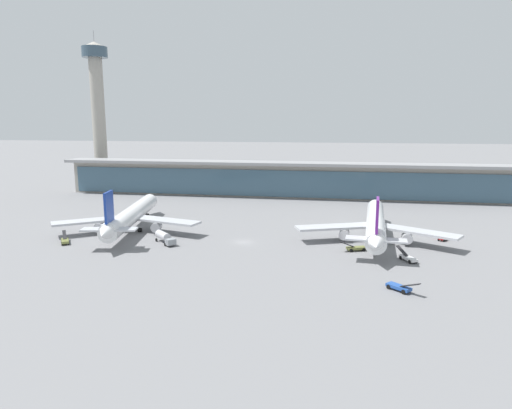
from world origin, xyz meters
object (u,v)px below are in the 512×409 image
object	(u,v)px
service_truck_near_nose_grey	(165,237)
control_tower	(98,104)
service_truck_under_wing_olive	(65,240)
service_truck_mid_apron_red	(443,238)
airliner_centre_stand	(376,223)
service_truck_on_taxiway_white	(408,258)
service_truck_by_tail_olive	(355,248)
airliner_left_stand	(131,215)
service_truck_at_far_stand_blue	(400,287)

from	to	relation	value
service_truck_near_nose_grey	control_tower	xyz separation A→B (m)	(-71.44, 97.76, 38.94)
service_truck_under_wing_olive	service_truck_mid_apron_red	xyz separation A→B (m)	(99.78, 20.68, 0.07)
airliner_centre_stand	service_truck_on_taxiway_white	distance (m)	19.50
service_truck_by_tail_olive	control_tower	xyz separation A→B (m)	(-121.27, 96.33, 39.84)
service_truck_near_nose_grey	service_truck_by_tail_olive	distance (m)	49.85
airliner_left_stand	airliner_centre_stand	xyz separation A→B (m)	(70.23, 1.90, 0.00)
airliner_left_stand	service_truck_by_tail_olive	bearing A→B (deg)	-8.73
airliner_centre_stand	control_tower	bearing A→B (deg)	146.34
airliner_centre_stand	service_truck_mid_apron_red	world-z (taller)	airliner_centre_stand
airliner_centre_stand	service_truck_at_far_stand_blue	xyz separation A→B (m)	(1.71, -38.11, -3.87)
control_tower	service_truck_by_tail_olive	bearing A→B (deg)	-38.46
service_truck_near_nose_grey	service_truck_mid_apron_red	world-z (taller)	service_truck_near_nose_grey
service_truck_mid_apron_red	airliner_left_stand	bearing A→B (deg)	-177.09
service_truck_on_taxiway_white	service_truck_mid_apron_red	bearing A→B (deg)	59.63
service_truck_by_tail_olive	service_truck_at_far_stand_blue	xyz separation A→B (m)	(7.35, -26.29, 0.00)
service_truck_on_taxiway_white	service_truck_at_far_stand_blue	bearing A→B (deg)	-102.26
service_truck_near_nose_grey	service_truck_on_taxiway_white	distance (m)	61.71
airliner_left_stand	service_truck_near_nose_grey	size ratio (longest dim) A/B	7.18
service_truck_by_tail_olive	service_truck_on_taxiway_white	size ratio (longest dim) A/B	1.03
airliner_left_stand	service_truck_near_nose_grey	distance (m)	18.86
service_truck_mid_apron_red	service_truck_by_tail_olive	bearing A→B (deg)	-148.85
service_truck_under_wing_olive	service_truck_mid_apron_red	distance (m)	101.90
service_truck_near_nose_grey	service_truck_by_tail_olive	xyz separation A→B (m)	(49.82, 1.43, -0.90)
service_truck_mid_apron_red	service_truck_at_far_stand_blue	size ratio (longest dim) A/B	0.56
airliner_centre_stand	service_truck_on_taxiway_white	size ratio (longest dim) A/B	8.42
service_truck_on_taxiway_white	control_tower	distance (m)	172.63
service_truck_on_taxiway_white	airliner_centre_stand	bearing A→B (deg)	108.44
service_truck_mid_apron_red	service_truck_at_far_stand_blue	world-z (taller)	service_truck_at_far_stand_blue
airliner_centre_stand	service_truck_near_nose_grey	world-z (taller)	airliner_centre_stand
service_truck_mid_apron_red	service_truck_by_tail_olive	world-z (taller)	service_truck_by_tail_olive
service_truck_at_far_stand_blue	service_truck_on_taxiway_white	bearing A→B (deg)	77.74
airliner_centre_stand	control_tower	distance (m)	156.66
service_truck_mid_apron_red	service_truck_by_tail_olive	xyz separation A→B (m)	(-23.83, -14.41, -0.07)
service_truck_near_nose_grey	control_tower	world-z (taller)	control_tower
service_truck_near_nose_grey	service_truck_under_wing_olive	world-z (taller)	service_truck_near_nose_grey
service_truck_by_tail_olive	service_truck_on_taxiway_white	distance (m)	13.29
service_truck_near_nose_grey	service_truck_mid_apron_red	size ratio (longest dim) A/B	2.32
airliner_centre_stand	service_truck_mid_apron_red	xyz separation A→B (m)	(18.19, 2.59, -3.80)
airliner_centre_stand	service_truck_under_wing_olive	distance (m)	83.66
control_tower	service_truck_on_taxiway_white	bearing A→B (deg)	-37.67
service_truck_near_nose_grey	airliner_left_stand	bearing A→B (deg)	142.45
service_truck_at_far_stand_blue	control_tower	xyz separation A→B (m)	(-128.62, 122.62, 39.84)
service_truck_near_nose_grey	control_tower	bearing A→B (deg)	126.16
control_tower	airliner_left_stand	bearing A→B (deg)	-56.74
service_truck_under_wing_olive	service_truck_near_nose_grey	bearing A→B (deg)	10.49
service_truck_at_far_stand_blue	service_truck_under_wing_olive	bearing A→B (deg)	166.48
airliner_left_stand	service_truck_mid_apron_red	bearing A→B (deg)	2.91
service_truck_near_nose_grey	service_truck_by_tail_olive	world-z (taller)	service_truck_near_nose_grey
service_truck_mid_apron_red	service_truck_on_taxiway_white	world-z (taller)	service_truck_on_taxiway_white
airliner_left_stand	service_truck_at_far_stand_blue	distance (m)	80.63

